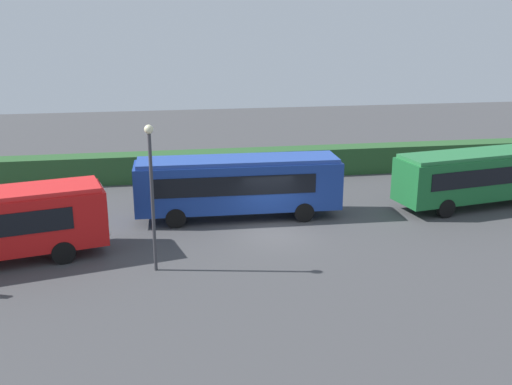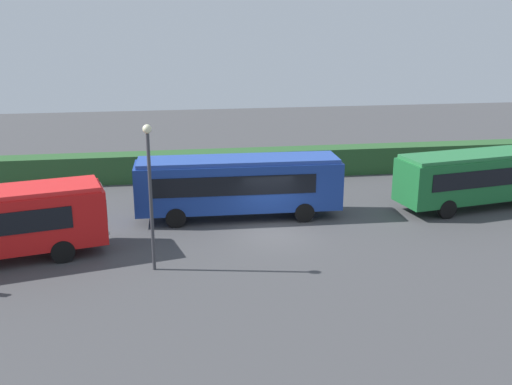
# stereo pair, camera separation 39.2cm
# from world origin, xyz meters

# --- Properties ---
(ground_plane) EXTENTS (80.30, 80.30, 0.00)m
(ground_plane) POSITION_xyz_m (0.00, 0.00, 0.00)
(ground_plane) COLOR #424244
(bus_blue) EXTENTS (10.61, 2.66, 3.17)m
(bus_blue) POSITION_xyz_m (-1.33, 2.57, 1.83)
(bus_blue) COLOR navy
(bus_blue) RESTS_ON ground_plane
(bus_green) EXTENTS (10.27, 4.13, 3.05)m
(bus_green) POSITION_xyz_m (12.13, 2.46, 1.77)
(bus_green) COLOR #19602D
(bus_green) RESTS_ON ground_plane
(person_center) EXTENTS (0.53, 0.43, 1.79)m
(person_center) POSITION_xyz_m (-11.77, 0.42, 0.94)
(person_center) COLOR #334C8C
(person_center) RESTS_ON ground_plane
(person_right) EXTENTS (0.43, 0.32, 1.92)m
(person_right) POSITION_xyz_m (-2.83, 4.51, 1.03)
(person_right) COLOR silver
(person_right) RESTS_ON ground_plane
(person_far) EXTENTS (0.52, 0.30, 1.65)m
(person_far) POSITION_xyz_m (1.27, 5.53, 0.86)
(person_far) COLOR black
(person_far) RESTS_ON ground_plane
(hedge_row) EXTENTS (52.15, 1.64, 1.75)m
(hedge_row) POSITION_xyz_m (0.00, 10.66, 0.88)
(hedge_row) COLOR #29542A
(hedge_row) RESTS_ON ground_plane
(lamppost) EXTENTS (0.36, 0.36, 6.06)m
(lamppost) POSITION_xyz_m (-5.61, -3.45, 3.74)
(lamppost) COLOR #38383D
(lamppost) RESTS_ON ground_plane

